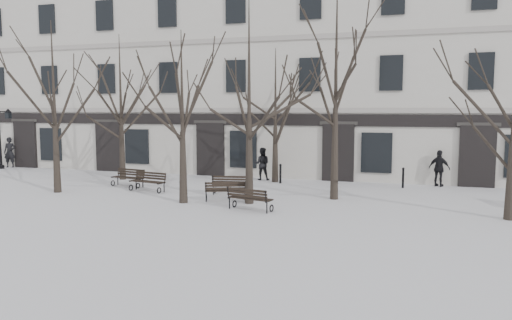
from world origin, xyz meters
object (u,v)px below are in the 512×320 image
at_px(bench_0, 128,177).
at_px(bench_2, 249,198).
at_px(tree_0, 53,86).
at_px(bench_4, 232,184).
at_px(bench_3, 148,181).
at_px(bench_1, 226,190).
at_px(tree_1, 182,96).
at_px(lamp_post, 3,134).
at_px(tree_2, 249,76).

bearing_deg(bench_0, bench_2, -15.72).
distance_m(tree_0, bench_4, 8.84).
xyz_separation_m(bench_3, bench_4, (3.90, 0.31, -0.00)).
bearing_deg(bench_1, tree_1, 5.67).
bearing_deg(tree_0, bench_1, 1.49).
height_order(bench_1, bench_3, bench_3).
bearing_deg(tree_0, bench_0, 48.91).
bearing_deg(lamp_post, bench_3, -20.51).
height_order(tree_1, bench_1, tree_1).
xyz_separation_m(bench_2, bench_3, (-5.65, 2.66, 0.01)).
relative_size(bench_0, bench_1, 1.01).
bearing_deg(lamp_post, tree_2, -18.82).
relative_size(bench_4, lamp_post, 0.49).
height_order(bench_1, bench_4, bench_4).
xyz_separation_m(tree_1, bench_4, (1.20, 2.30, -3.70)).
bearing_deg(bench_1, bench_2, 114.46).
relative_size(tree_2, bench_3, 4.40).
distance_m(tree_1, lamp_post, 16.89).
xyz_separation_m(tree_0, bench_2, (9.35, -1.22, -4.19)).
relative_size(bench_1, bench_3, 0.96).
height_order(tree_1, tree_2, tree_2).
height_order(bench_4, lamp_post, lamp_post).
relative_size(bench_1, lamp_post, 0.47).
relative_size(tree_0, bench_3, 4.16).
distance_m(tree_0, bench_0, 5.27).
bearing_deg(tree_2, bench_0, 161.23).
distance_m(tree_1, bench_3, 4.99).
bearing_deg(bench_3, tree_0, -147.71).
relative_size(tree_0, bench_2, 4.22).
relative_size(tree_0, bench_1, 4.34).
xyz_separation_m(tree_2, bench_1, (-1.03, 0.12, -4.48)).
distance_m(tree_2, bench_4, 4.94).
bearing_deg(bench_2, tree_1, 0.83).
distance_m(bench_2, lamp_post, 19.82).
bearing_deg(bench_2, bench_3, -11.58).
height_order(bench_1, lamp_post, lamp_post).
xyz_separation_m(tree_2, bench_3, (-5.22, 1.36, -4.46)).
relative_size(tree_1, bench_4, 3.74).
bearing_deg(bench_0, bench_3, -20.17).
xyz_separation_m(tree_1, tree_2, (2.52, 0.63, 0.76)).
xyz_separation_m(bench_0, bench_1, (5.79, -2.19, -0.01)).
distance_m(tree_1, bench_0, 6.40).
bearing_deg(tree_1, bench_0, 145.57).
relative_size(tree_2, lamp_post, 2.15).
bearing_deg(bench_1, tree_0, -19.85).
distance_m(bench_0, bench_4, 5.54).
xyz_separation_m(tree_0, lamp_post, (-8.96, 6.17, -2.53)).
xyz_separation_m(bench_1, bench_3, (-4.19, 1.23, 0.02)).
height_order(tree_0, bench_2, tree_0).
bearing_deg(bench_1, bench_3, -37.74).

